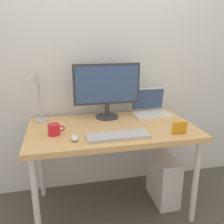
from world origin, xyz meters
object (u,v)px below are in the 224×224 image
object	(u,v)px
monitor	(107,87)
laptop	(150,108)
coffee_mug	(54,129)
desk_lamp	(38,84)
desk	(112,134)
photo_frame	(180,128)
keyboard	(118,136)
computer_tower	(163,179)
mouse	(75,138)

from	to	relation	value
monitor	laptop	distance (m)	0.45
coffee_mug	laptop	bearing A→B (deg)	20.75
monitor	desk_lamp	world-z (taller)	monitor
desk	photo_frame	bearing A→B (deg)	-29.37
keyboard	photo_frame	world-z (taller)	photo_frame
desk_lamp	coffee_mug	size ratio (longest dim) A/B	3.74
desk	keyboard	distance (m)	0.24
keyboard	coffee_mug	world-z (taller)	coffee_mug
computer_tower	desk_lamp	bearing A→B (deg)	167.11
keyboard	desk_lamp	bearing A→B (deg)	139.88
monitor	coffee_mug	bearing A→B (deg)	-145.64
desk	computer_tower	bearing A→B (deg)	-0.01
desk	laptop	bearing A→B (deg)	31.17
keyboard	coffee_mug	size ratio (longest dim) A/B	3.65
desk	mouse	xyz separation A→B (m)	(-0.31, -0.20, 0.08)
desk_lamp	computer_tower	xyz separation A→B (m)	(1.01, -0.23, -0.85)
desk	mouse	bearing A→B (deg)	-146.33
monitor	mouse	bearing A→B (deg)	-125.74
monitor	computer_tower	xyz separation A→B (m)	(0.46, -0.23, -0.80)
laptop	computer_tower	world-z (taller)	laptop
desk	computer_tower	distance (m)	0.66
laptop	mouse	distance (m)	0.85
mouse	coffee_mug	bearing A→B (deg)	136.27
photo_frame	coffee_mug	bearing A→B (deg)	168.82
monitor	photo_frame	size ratio (longest dim) A/B	5.15
monitor	keyboard	world-z (taller)	monitor
coffee_mug	computer_tower	world-z (taller)	coffee_mug
mouse	photo_frame	distance (m)	0.75
desk_lamp	mouse	world-z (taller)	desk_lamp
desk	photo_frame	xyz separation A→B (m)	(0.44, -0.25, 0.11)
keyboard	coffee_mug	distance (m)	0.46
desk_lamp	desk	bearing A→B (deg)	-22.99
computer_tower	monitor	bearing A→B (deg)	153.29
mouse	desk_lamp	bearing A→B (deg)	118.93
laptop	computer_tower	bearing A→B (deg)	-76.32
laptop	coffee_mug	xyz separation A→B (m)	(-0.85, -0.32, -0.02)
desk	desk_lamp	world-z (taller)	desk_lamp
desk_lamp	mouse	distance (m)	0.58
keyboard	mouse	distance (m)	0.30
desk	photo_frame	world-z (taller)	photo_frame
monitor	mouse	size ratio (longest dim) A/B	6.29
monitor	laptop	size ratio (longest dim) A/B	1.77
photo_frame	mouse	bearing A→B (deg)	176.50
desk_lamp	coffee_mug	bearing A→B (deg)	-70.92
desk	photo_frame	distance (m)	0.52
keyboard	mouse	size ratio (longest dim) A/B	4.89
computer_tower	laptop	bearing A→B (deg)	103.68
photo_frame	computer_tower	bearing A→B (deg)	84.72
desk_lamp	photo_frame	size ratio (longest dim) A/B	4.10
coffee_mug	computer_tower	bearing A→B (deg)	4.71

